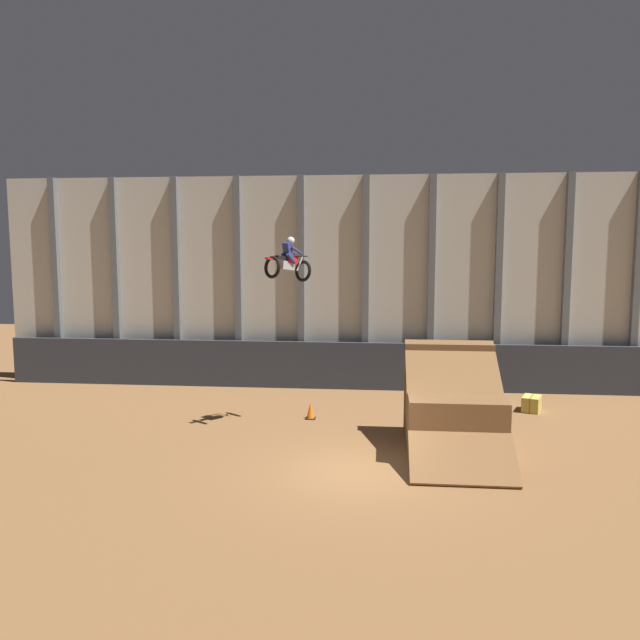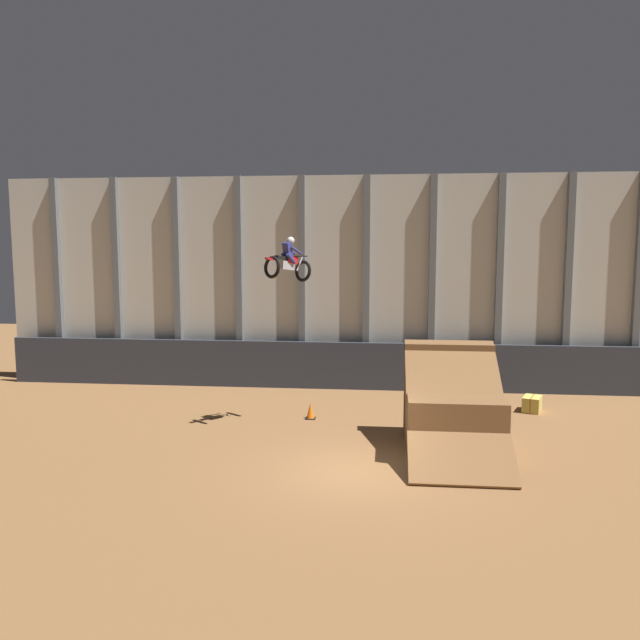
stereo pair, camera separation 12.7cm
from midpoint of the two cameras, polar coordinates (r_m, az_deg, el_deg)
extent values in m
plane|color=brown|center=(17.33, 3.28, -13.71)|extent=(60.00, 60.00, 0.00)
cube|color=beige|center=(26.85, 4.40, 3.45)|extent=(32.00, 0.12, 9.07)
cube|color=slate|center=(30.35, -22.73, 3.32)|extent=(0.28, 0.28, 9.07)
cube|color=slate|center=(29.13, -17.95, 3.40)|extent=(0.28, 0.28, 9.07)
cube|color=slate|center=(28.12, -12.78, 3.45)|extent=(0.28, 0.28, 9.07)
cube|color=slate|center=(27.36, -7.28, 3.48)|extent=(0.28, 0.28, 9.07)
cube|color=slate|center=(26.87, -1.52, 3.47)|extent=(0.28, 0.28, 9.07)
cube|color=slate|center=(26.65, 4.39, 3.43)|extent=(0.28, 0.28, 9.07)
cube|color=slate|center=(26.72, 10.33, 3.35)|extent=(0.28, 0.28, 9.07)
cube|color=slate|center=(27.07, 16.18, 3.23)|extent=(0.28, 0.28, 9.07)
cube|color=slate|center=(27.70, 21.83, 3.09)|extent=(0.28, 0.28, 9.07)
cube|color=slate|center=(28.57, 27.17, 2.93)|extent=(0.28, 0.28, 9.07)
cube|color=#2D333D|center=(26.60, 4.29, -4.23)|extent=(31.36, 0.20, 2.02)
cube|color=brown|center=(19.32, 12.19, -8.90)|extent=(2.74, 3.32, 1.79)
cube|color=brown|center=(20.53, 11.80, -6.25)|extent=(2.80, 0.50, 2.98)
cube|color=brown|center=(18.48, 12.47, -7.71)|extent=(2.80, 4.85, 3.15)
torus|color=black|center=(21.08, -1.39, 4.50)|extent=(0.69, 0.60, 0.74)
torus|color=black|center=(20.12, -4.22, 4.83)|extent=(0.69, 0.60, 0.74)
cube|color=#B7B7BC|center=(20.57, -2.85, 5.01)|extent=(0.48, 0.54, 0.34)
cube|color=red|center=(20.69, -2.46, 5.52)|extent=(0.44, 0.49, 0.29)
cube|color=black|center=(20.42, -3.27, 5.68)|extent=(0.48, 0.55, 0.18)
cube|color=red|center=(20.07, -4.38, 5.60)|extent=(0.34, 0.37, 0.10)
cylinder|color=#B7B7BC|center=(20.97, -1.69, 5.19)|extent=(0.24, 0.28, 0.51)
cylinder|color=black|center=(20.95, -1.72, 5.86)|extent=(0.58, 0.38, 0.04)
cube|color=navy|center=(20.58, -2.80, 6.40)|extent=(0.39, 0.39, 0.53)
sphere|color=silver|center=(20.67, -2.53, 7.25)|extent=(0.38, 0.39, 0.29)
cylinder|color=navy|center=(20.69, -2.97, 5.67)|extent=(0.33, 0.37, 0.36)
cylinder|color=navy|center=(20.51, -2.51, 5.66)|extent=(0.33, 0.37, 0.36)
cylinder|color=navy|center=(20.86, -2.62, 6.39)|extent=(0.37, 0.44, 0.30)
cylinder|color=navy|center=(20.63, -2.01, 6.39)|extent=(0.37, 0.44, 0.30)
cube|color=black|center=(22.32, -0.71, -8.97)|extent=(0.36, 0.36, 0.03)
cone|color=orange|center=(22.24, -0.71, -8.25)|extent=(0.28, 0.28, 0.55)
cube|color=#CCB751|center=(24.51, 18.96, -7.27)|extent=(0.89, 1.06, 0.56)
cube|color=#996623|center=(24.51, 18.96, -7.27)|extent=(0.37, 0.86, 0.57)
camera|label=1|loc=(0.06, -89.83, 0.02)|focal=35.00mm
camera|label=2|loc=(0.06, 90.17, -0.02)|focal=35.00mm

